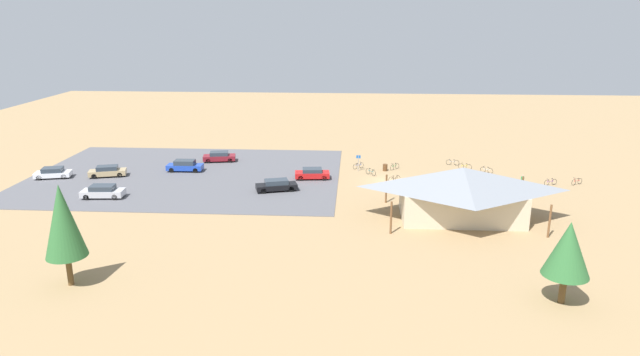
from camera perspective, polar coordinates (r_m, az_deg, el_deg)
name	(u,v)px	position (r m, az deg, el deg)	size (l,w,h in m)	color
ground	(386,181)	(69.44, 6.72, -0.33)	(160.00, 160.00, 0.00)	#9E7F56
parking_lot_asphalt	(187,175)	(73.63, -13.35, 0.32)	(38.74, 28.55, 0.05)	#56565B
bike_pavilion	(462,189)	(57.30, 14.21, -1.12)	(14.86, 9.51, 5.30)	beige
trash_bin	(385,168)	(73.94, 6.62, 1.06)	(0.60, 0.60, 0.90)	brown
lot_sign	(358,160)	(73.33, 3.91, 1.79)	(0.56, 0.08, 2.20)	#99999E
pine_west	(63,221)	(45.39, -24.64, -4.00)	(3.03, 3.03, 7.97)	brown
pine_mideast	(568,249)	(42.72, 23.85, -6.62)	(3.25, 3.25, 6.11)	brown
bicycle_purple_lone_west	(419,182)	(68.34, 9.97, -0.42)	(0.48, 1.64, 0.85)	black
bicycle_red_near_sign	(577,182)	(74.19, 24.60, -0.34)	(1.57, 0.93, 0.89)	black
bicycle_yellow_by_bin	(465,167)	(76.55, 14.48, 1.13)	(1.66, 0.73, 0.87)	black
bicycle_orange_trailside	(406,186)	(66.52, 8.69, -0.80)	(0.71, 1.61, 0.92)	black
bicycle_teal_lone_east	(371,172)	(71.84, 5.17, 0.61)	(1.23, 1.35, 0.84)	black
bicycle_green_near_porch	(395,167)	(74.74, 7.58, 1.15)	(1.25, 1.37, 0.88)	black
bicycle_black_yard_right	(394,179)	(69.12, 7.56, -0.10)	(1.51, 0.95, 0.83)	black
bicycle_blue_yard_front	(358,166)	(74.73, 3.91, 1.24)	(1.43, 1.17, 0.82)	black
bicycle_silver_mid_cluster	(453,162)	(78.38, 13.30, 1.55)	(1.73, 0.56, 0.83)	black
bicycle_white_yard_left	(487,170)	(75.57, 16.54, 0.77)	(1.39, 1.07, 0.85)	black
bicycle_purple_front_row	(551,182)	(72.76, 22.34, -0.39)	(1.69, 0.73, 0.80)	black
bicycle_red_edge_north	(422,188)	(66.19, 10.34, -0.97)	(1.59, 0.96, 0.88)	black
car_maroon_front_row	(219,157)	(79.18, -10.18, 2.15)	(4.63, 2.58, 1.39)	maroon
car_black_inner_stall	(276,185)	(65.08, -4.44, -0.74)	(5.00, 2.98, 1.35)	black
car_blue_end_stall	(185,166)	(75.16, -13.54, 1.22)	(4.62, 1.82, 1.48)	#1E42B2
car_white_back_corner	(53,173)	(77.56, -25.47, 0.48)	(4.55, 2.80, 1.34)	white
car_tan_near_entry	(107,171)	(75.51, -20.75, 0.64)	(4.75, 2.84, 1.38)	tan
car_red_aisle_side	(312,174)	(69.66, -0.80, 0.46)	(4.39, 2.24, 1.33)	red
car_silver_by_curb	(103,192)	(66.97, -21.17, -1.29)	(4.70, 2.19, 1.44)	#BCBCC1
visitor_by_pavilion	(490,179)	(69.60, 16.85, -0.14)	(0.39, 0.40, 1.69)	#2D3347
visitor_near_lot	(522,182)	(69.79, 19.83, -0.34)	(0.36, 0.36, 1.75)	#2D3347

